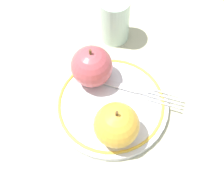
{
  "coord_description": "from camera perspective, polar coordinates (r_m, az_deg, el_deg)",
  "views": [
    {
      "loc": [
        -0.13,
        0.23,
        0.55
      ],
      "look_at": [
        -0.0,
        -0.01,
        0.04
      ],
      "focal_mm": 50.0,
      "sensor_mm": 36.0,
      "label": 1
    }
  ],
  "objects": [
    {
      "name": "ground_plane",
      "position": [
        0.61,
        -0.76,
        -2.56
      ],
      "size": [
        2.0,
        2.0,
        0.0
      ],
      "primitive_type": "plane",
      "color": "#B1B08E"
    },
    {
      "name": "fork",
      "position": [
        0.62,
        3.45,
        1.67
      ],
      "size": [
        0.19,
        0.05,
        0.0
      ],
      "rotation": [
        0.0,
        0.0,
        3.31
      ],
      "color": "silver",
      "rests_on": "plate"
    },
    {
      "name": "apple_second_whole",
      "position": [
        0.6,
        -3.72,
        5.78
      ],
      "size": [
        0.08,
        0.08,
        0.09
      ],
      "color": "#B74C54",
      "rests_on": "plate"
    },
    {
      "name": "apple_red_whole",
      "position": [
        0.54,
        0.83,
        -4.98
      ],
      "size": [
        0.08,
        0.08,
        0.09
      ],
      "color": "gold",
      "rests_on": "plate"
    },
    {
      "name": "drinking_glass",
      "position": [
        0.68,
        0.46,
        14.17
      ],
      "size": [
        0.06,
        0.06,
        0.11
      ],
      "primitive_type": "cylinder",
      "color": "silver",
      "rests_on": "ground_plane"
    },
    {
      "name": "plate",
      "position": [
        0.61,
        0.0,
        -1.27
      ],
      "size": [
        0.22,
        0.22,
        0.02
      ],
      "color": "silver",
      "rests_on": "ground_plane"
    }
  ]
}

